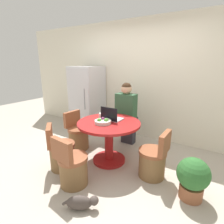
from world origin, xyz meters
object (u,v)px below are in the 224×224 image
object	(u,v)px
chair_near_left_corner	(61,154)
potted_plant	(193,177)
person_seated	(127,112)
chair_left_side	(78,136)
laptop	(112,117)
refrigerator	(87,99)
fruit_bowl	(103,121)
dining_table	(109,135)
chair_right_side	(153,161)
chair_near_camera	(72,168)
cat	(81,202)

from	to	relation	value
chair_near_left_corner	potted_plant	bearing A→B (deg)	-125.80
person_seated	potted_plant	distance (m)	1.76
chair_left_side	laptop	size ratio (longest dim) A/B	2.33
refrigerator	fruit_bowl	bearing A→B (deg)	-41.81
dining_table	fruit_bowl	world-z (taller)	fruit_bowl
dining_table	chair_right_side	xyz separation A→B (m)	(0.81, -0.02, -0.24)
chair_near_left_corner	fruit_bowl	xyz separation A→B (m)	(0.50, 0.48, 0.50)
person_seated	potted_plant	size ratio (longest dim) A/B	2.36
laptop	fruit_bowl	size ratio (longest dim) A/B	1.19
chair_near_camera	chair_left_side	bearing A→B (deg)	-44.61
potted_plant	chair_left_side	bearing A→B (deg)	172.79
chair_near_camera	cat	size ratio (longest dim) A/B	1.93
fruit_bowl	potted_plant	world-z (taller)	fruit_bowl
refrigerator	potted_plant	size ratio (longest dim) A/B	2.88
chair_near_camera	potted_plant	size ratio (longest dim) A/B	1.35
cat	potted_plant	size ratio (longest dim) A/B	0.70
refrigerator	fruit_bowl	world-z (taller)	refrigerator
refrigerator	chair_right_side	xyz separation A→B (m)	(2.10, -1.02, -0.54)
laptop	cat	bearing A→B (deg)	105.07
chair_near_camera	chair_near_left_corner	world-z (taller)	same
cat	refrigerator	bearing A→B (deg)	96.08
laptop	potted_plant	distance (m)	1.50
chair_left_side	potted_plant	xyz separation A→B (m)	(2.18, -0.28, 0.04)
person_seated	fruit_bowl	bearing A→B (deg)	90.35
person_seated	laptop	distance (m)	0.64
refrigerator	chair_near_left_corner	size ratio (longest dim) A/B	2.14
chair_near_left_corner	laptop	distance (m)	1.02
chair_near_camera	person_seated	distance (m)	1.62
chair_right_side	chair_left_side	size ratio (longest dim) A/B	1.00
dining_table	chair_left_side	world-z (taller)	chair_left_side
dining_table	person_seated	size ratio (longest dim) A/B	0.81
chair_near_camera	laptop	world-z (taller)	laptop
chair_near_camera	chair_right_side	world-z (taller)	same
dining_table	chair_near_camera	size ratio (longest dim) A/B	1.41
chair_left_side	fruit_bowl	xyz separation A→B (m)	(0.76, -0.20, 0.50)
refrigerator	chair_right_side	distance (m)	2.39
fruit_bowl	dining_table	bearing A→B (deg)	69.42
person_seated	chair_left_side	bearing A→B (deg)	41.56
chair_left_side	laptop	world-z (taller)	laptop
chair_near_camera	laptop	distance (m)	1.05
chair_near_camera	fruit_bowl	bearing A→B (deg)	-87.58
dining_table	chair_right_side	size ratio (longest dim) A/B	1.41
chair_left_side	laptop	distance (m)	0.94
chair_near_camera	chair_right_side	size ratio (longest dim) A/B	1.00
dining_table	chair_near_camera	distance (m)	0.84
laptop	chair_right_side	bearing A→B (deg)	170.76
fruit_bowl	cat	distance (m)	1.22
refrigerator	chair_near_camera	size ratio (longest dim) A/B	2.14
chair_near_left_corner	chair_left_side	bearing A→B (deg)	-26.88
refrigerator	person_seated	bearing A→B (deg)	-11.28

